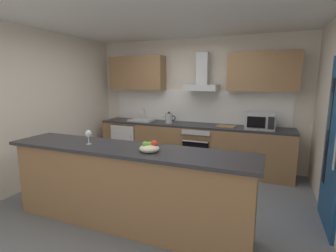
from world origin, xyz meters
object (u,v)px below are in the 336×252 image
object	(u,v)px
kettle	(169,118)
chopping_board	(226,126)
range_hood	(202,79)
wine_glass	(88,134)
refrigerator	(129,141)
sink	(142,120)
fruit_bowl	(150,148)
microwave	(260,121)
oven	(199,147)

from	to	relation	value
kettle	chopping_board	size ratio (longest dim) A/B	0.85
range_hood	wine_glass	bearing A→B (deg)	-107.74
refrigerator	sink	bearing A→B (deg)	2.44
sink	chopping_board	bearing A→B (deg)	-1.11
range_hood	fruit_bowl	size ratio (longest dim) A/B	3.27
range_hood	wine_glass	xyz separation A→B (m)	(-0.78, -2.45, -0.68)
refrigerator	range_hood	world-z (taller)	range_hood
range_hood	chopping_board	distance (m)	1.03
fruit_bowl	chopping_board	xyz separation A→B (m)	(0.46, 2.32, -0.11)
kettle	fruit_bowl	size ratio (longest dim) A/B	1.31
microwave	range_hood	world-z (taller)	range_hood
fruit_bowl	chopping_board	bearing A→B (deg)	78.77
microwave	chopping_board	size ratio (longest dim) A/B	1.47
kettle	fruit_bowl	world-z (taller)	kettle
kettle	wine_glass	world-z (taller)	wine_glass
refrigerator	sink	world-z (taller)	sink
wine_glass	chopping_board	world-z (taller)	wine_glass
sink	kettle	xyz separation A→B (m)	(0.64, -0.04, 0.08)
refrigerator	fruit_bowl	size ratio (longest dim) A/B	3.86
microwave	fruit_bowl	xyz separation A→B (m)	(-1.05, -2.31, -0.02)
oven	fruit_bowl	world-z (taller)	fruit_bowl
oven	refrigerator	world-z (taller)	oven
fruit_bowl	sink	bearing A→B (deg)	119.54
oven	range_hood	world-z (taller)	range_hood
wine_glass	fruit_bowl	world-z (taller)	wine_glass
chopping_board	microwave	bearing A→B (deg)	-0.41
microwave	chopping_board	distance (m)	0.61
microwave	wine_glass	bearing A→B (deg)	-129.57
refrigerator	kettle	xyz separation A→B (m)	(0.96, -0.03, 0.58)
microwave	sink	distance (m)	2.39
sink	kettle	distance (m)	0.65
range_hood	chopping_board	xyz separation A→B (m)	(0.52, -0.15, -0.88)
sink	kettle	bearing A→B (deg)	-3.99
microwave	range_hood	xyz separation A→B (m)	(-1.11, 0.16, 0.74)
microwave	refrigerator	bearing A→B (deg)	179.47
wine_glass	chopping_board	bearing A→B (deg)	60.42
oven	wine_glass	world-z (taller)	wine_glass
refrigerator	microwave	size ratio (longest dim) A/B	1.70
wine_glass	sink	bearing A→B (deg)	101.91
refrigerator	sink	xyz separation A→B (m)	(0.32, 0.01, 0.50)
refrigerator	kettle	world-z (taller)	kettle
range_hood	fruit_bowl	bearing A→B (deg)	-88.63
range_hood	kettle	bearing A→B (deg)	-165.54
refrigerator	chopping_board	size ratio (longest dim) A/B	2.50
oven	sink	distance (m)	1.36
sink	range_hood	size ratio (longest dim) A/B	0.69
oven	refrigerator	size ratio (longest dim) A/B	0.94
sink	wine_glass	size ratio (longest dim) A/B	2.81
oven	kettle	world-z (taller)	kettle
sink	kettle	world-z (taller)	sink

